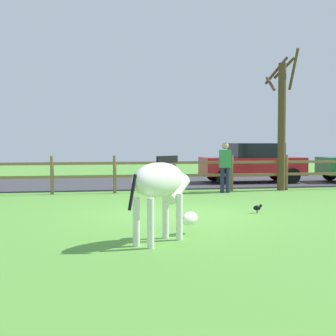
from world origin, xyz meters
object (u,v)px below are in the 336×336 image
(crow_on_grass, at_px, (258,208))
(visitor_right_of_tree, at_px, (225,165))
(bare_tree, at_px, (282,121))
(parked_car_red, at_px, (253,162))
(zebra, at_px, (162,186))

(crow_on_grass, bearing_deg, visitor_right_of_tree, 82.04)
(bare_tree, bearing_deg, visitor_right_of_tree, -167.48)
(bare_tree, distance_m, parked_car_red, 3.17)
(crow_on_grass, distance_m, parked_car_red, 8.35)
(bare_tree, relative_size, crow_on_grass, 22.24)
(zebra, xyz_separation_m, visitor_right_of_tree, (3.40, 7.44, -0.02))
(bare_tree, xyz_separation_m, zebra, (-5.55, -7.92, -1.45))
(zebra, relative_size, crow_on_grass, 7.04)
(zebra, height_order, parked_car_red, parked_car_red)
(bare_tree, relative_size, parked_car_red, 1.18)
(zebra, height_order, crow_on_grass, zebra)
(bare_tree, bearing_deg, crow_on_grass, -118.89)
(bare_tree, relative_size, zebra, 3.16)
(parked_car_red, bearing_deg, bare_tree, -90.19)
(parked_car_red, relative_size, visitor_right_of_tree, 2.47)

